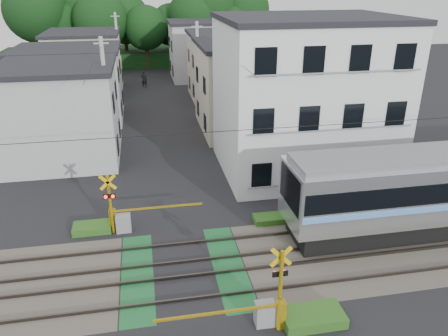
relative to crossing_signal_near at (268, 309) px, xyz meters
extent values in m
plane|color=black|center=(-2.59, 3.65, -0.71)|extent=(120.00, 120.00, 0.00)
cube|color=#47423A|center=(-2.59, 3.65, -0.71)|extent=(120.00, 6.00, 0.00)
cube|color=black|center=(-2.59, 3.65, -0.71)|extent=(5.20, 120.00, 0.00)
cube|color=#145126|center=(-4.49, 3.65, -0.70)|extent=(1.30, 6.00, 0.00)
cube|color=#145126|center=(-0.69, 3.65, -0.70)|extent=(1.30, 6.00, 0.00)
cube|color=#3F3833|center=(-2.59, 1.75, -0.64)|extent=(120.00, 0.08, 0.14)
cube|color=#3F3833|center=(-2.59, 3.15, -0.64)|extent=(120.00, 0.08, 0.14)
cube|color=#3F3833|center=(-2.59, 4.15, -0.64)|extent=(120.00, 0.08, 0.14)
cube|color=#3F3833|center=(-2.59, 5.55, -0.64)|extent=(120.00, 0.08, 0.14)
cube|color=black|center=(5.17, 4.85, -0.39)|extent=(2.57, 2.36, 0.64)
cube|color=black|center=(2.33, 4.85, 2.07)|extent=(0.10, 2.58, 1.67)
cylinder|color=yellow|center=(0.41, 0.05, 0.79)|extent=(0.14, 0.14, 3.00)
cube|color=yellow|center=(0.41, 0.15, 1.99)|extent=(0.77, 0.05, 0.77)
cube|color=yellow|center=(0.41, 0.15, 1.99)|extent=(0.77, 0.05, 0.77)
cube|color=black|center=(0.41, 0.15, 1.29)|extent=(0.55, 0.05, 0.20)
sphere|color=#FF0C07|center=(0.25, 0.21, 1.29)|extent=(0.16, 0.16, 0.16)
sphere|color=#FF0C07|center=(0.57, 0.21, 1.29)|extent=(0.16, 0.16, 0.16)
cube|color=gray|center=(-0.09, 0.05, -0.26)|extent=(0.70, 0.50, 0.90)
cube|color=yellow|center=(0.41, -0.20, -0.16)|extent=(0.30, 0.30, 1.10)
cube|color=yellow|center=(-1.84, -0.20, 0.29)|extent=(4.20, 0.08, 0.08)
cylinder|color=yellow|center=(-5.59, 7.25, 0.79)|extent=(0.14, 0.14, 3.00)
cube|color=yellow|center=(-5.59, 7.15, 1.99)|extent=(0.77, 0.05, 0.77)
cube|color=yellow|center=(-5.59, 7.15, 1.99)|extent=(0.77, 0.05, 0.77)
cube|color=black|center=(-5.59, 7.15, 1.29)|extent=(0.55, 0.05, 0.20)
sphere|color=#FF0C07|center=(-5.75, 7.09, 1.29)|extent=(0.16, 0.16, 0.16)
sphere|color=#FF0C07|center=(-5.43, 7.09, 1.29)|extent=(0.16, 0.16, 0.16)
cube|color=gray|center=(-5.09, 7.25, -0.26)|extent=(0.70, 0.50, 0.90)
cube|color=yellow|center=(-5.59, 7.50, -0.16)|extent=(0.30, 0.30, 1.10)
cube|color=yellow|center=(-3.34, 7.50, 0.29)|extent=(4.20, 0.08, 0.08)
cube|color=white|center=(5.91, 13.15, 3.79)|extent=(10.00, 8.00, 9.00)
cube|color=black|center=(5.91, 13.15, 8.44)|extent=(10.20, 8.16, 0.30)
cube|color=black|center=(2.21, 9.12, 0.79)|extent=(1.10, 0.06, 1.40)
cube|color=black|center=(4.66, 9.12, 0.79)|extent=(1.10, 0.06, 1.40)
cube|color=black|center=(7.11, 9.12, 0.79)|extent=(1.10, 0.06, 1.40)
cube|color=black|center=(9.56, 9.12, 0.79)|extent=(1.10, 0.06, 1.40)
cube|color=gray|center=(5.91, 8.90, 0.19)|extent=(9.00, 0.06, 0.08)
cube|color=black|center=(2.21, 9.12, 3.79)|extent=(1.10, 0.06, 1.40)
cube|color=black|center=(4.66, 9.12, 3.79)|extent=(1.10, 0.06, 1.40)
cube|color=black|center=(7.11, 9.12, 3.79)|extent=(1.10, 0.06, 1.40)
cube|color=black|center=(9.56, 9.12, 3.79)|extent=(1.10, 0.06, 1.40)
cube|color=gray|center=(5.91, 8.90, 3.19)|extent=(9.00, 0.06, 0.08)
cube|color=black|center=(2.21, 9.12, 6.79)|extent=(1.10, 0.06, 1.40)
cube|color=black|center=(4.66, 9.12, 6.79)|extent=(1.10, 0.06, 1.40)
cube|color=black|center=(7.11, 9.12, 6.79)|extent=(1.10, 0.06, 1.40)
cube|color=black|center=(9.56, 9.12, 6.79)|extent=(1.10, 0.06, 1.40)
cube|color=gray|center=(5.91, 8.90, 6.19)|extent=(9.00, 0.06, 0.08)
cube|color=#A9ACAF|center=(-9.09, 17.65, 2.29)|extent=(7.00, 7.00, 6.00)
cube|color=black|center=(-9.09, 17.65, 5.44)|extent=(7.35, 7.35, 0.30)
cube|color=black|center=(-5.56, 15.90, 0.59)|extent=(0.06, 1.00, 1.20)
cube|color=black|center=(-5.56, 19.40, 0.59)|extent=(0.06, 1.00, 1.20)
cube|color=black|center=(-5.56, 15.90, 3.39)|extent=(0.06, 1.00, 1.20)
cube|color=black|center=(-5.56, 19.40, 3.39)|extent=(0.06, 1.00, 1.20)
cube|color=beige|center=(4.21, 21.65, 2.54)|extent=(7.00, 8.00, 6.50)
cube|color=black|center=(4.21, 21.65, 5.94)|extent=(7.35, 8.40, 0.30)
cube|color=black|center=(0.68, 19.65, 0.59)|extent=(0.06, 1.00, 1.20)
cube|color=black|center=(0.68, 23.65, 0.59)|extent=(0.06, 1.00, 1.20)
cube|color=black|center=(0.68, 19.65, 3.39)|extent=(0.06, 1.00, 1.20)
cube|color=black|center=(0.68, 23.65, 3.39)|extent=(0.06, 1.00, 1.20)
cube|color=#A9ACAF|center=(-9.59, 26.65, 2.19)|extent=(8.00, 7.00, 5.80)
cube|color=black|center=(-9.59, 26.65, 5.24)|extent=(8.40, 7.35, 0.30)
cube|color=black|center=(-5.56, 24.90, 0.59)|extent=(0.06, 1.00, 1.20)
cube|color=black|center=(-5.56, 28.40, 0.59)|extent=(0.06, 1.00, 1.20)
cube|color=black|center=(-5.56, 24.90, 3.39)|extent=(0.06, 1.00, 1.20)
cube|color=black|center=(-5.56, 28.40, 3.39)|extent=(0.06, 1.00, 1.20)
cube|color=beige|center=(4.61, 31.65, 2.39)|extent=(7.00, 7.00, 6.20)
cube|color=black|center=(4.61, 31.65, 5.64)|extent=(7.35, 7.35, 0.30)
cube|color=black|center=(1.08, 29.90, 0.59)|extent=(0.06, 1.00, 1.20)
cube|color=black|center=(1.08, 33.40, 0.59)|extent=(0.06, 1.00, 1.20)
cube|color=black|center=(1.08, 29.90, 3.39)|extent=(0.06, 1.00, 1.20)
cube|color=black|center=(1.08, 33.40, 3.39)|extent=(0.06, 1.00, 1.20)
cube|color=beige|center=(-9.39, 36.65, 2.29)|extent=(7.00, 8.00, 6.00)
cube|color=black|center=(-9.39, 36.65, 5.44)|extent=(7.35, 8.40, 0.30)
cube|color=black|center=(-5.86, 34.65, 0.59)|extent=(0.06, 1.00, 1.20)
cube|color=black|center=(-5.86, 38.65, 0.59)|extent=(0.06, 1.00, 1.20)
cube|color=black|center=(-5.86, 34.65, 3.39)|extent=(0.06, 1.00, 1.20)
cube|color=black|center=(-5.86, 38.65, 3.39)|extent=(0.06, 1.00, 1.20)
cube|color=#A9ACAF|center=(3.91, 41.65, 2.49)|extent=(8.00, 7.00, 6.40)
cube|color=black|center=(3.91, 41.65, 5.84)|extent=(8.40, 7.35, 0.30)
cube|color=black|center=(-0.12, 39.90, 0.59)|extent=(0.06, 1.00, 1.20)
cube|color=black|center=(-0.12, 43.40, 0.59)|extent=(0.06, 1.00, 1.20)
cube|color=black|center=(-0.12, 39.90, 3.39)|extent=(0.06, 1.00, 1.20)
cube|color=black|center=(-0.12, 43.40, 3.39)|extent=(0.06, 1.00, 1.20)
cube|color=black|center=(-2.59, 53.65, 0.29)|extent=(40.00, 10.00, 2.00)
cylinder|color=#332114|center=(-16.37, 50.81, 2.14)|extent=(0.50, 0.50, 5.70)
sphere|color=black|center=(-16.37, 50.81, 6.70)|extent=(7.98, 7.98, 7.98)
cylinder|color=#332114|center=(-13.46, 51.69, 1.51)|extent=(0.50, 0.50, 4.45)
sphere|color=black|center=(-13.46, 51.69, 5.07)|extent=(6.22, 6.22, 6.22)
cylinder|color=#332114|center=(-10.84, 53.86, 2.21)|extent=(0.50, 0.50, 5.84)
sphere|color=black|center=(-10.84, 53.86, 6.89)|extent=(8.18, 8.18, 8.18)
cylinder|color=#332114|center=(-8.32, 48.67, 1.73)|extent=(0.50, 0.50, 4.89)
sphere|color=black|center=(-8.32, 48.67, 5.65)|extent=(6.85, 6.85, 6.85)
cylinder|color=#332114|center=(-5.51, 51.71, 1.71)|extent=(0.50, 0.50, 4.84)
sphere|color=black|center=(-5.51, 51.71, 5.58)|extent=(6.78, 6.78, 6.78)
cylinder|color=#332114|center=(-2.79, 48.85, 1.33)|extent=(0.50, 0.50, 4.08)
sphere|color=black|center=(-2.79, 48.85, 4.60)|extent=(5.72, 5.72, 5.72)
cylinder|color=#332114|center=(0.83, 52.26, 1.33)|extent=(0.50, 0.50, 4.08)
sphere|color=black|center=(0.83, 52.26, 4.59)|extent=(5.71, 5.71, 5.71)
cylinder|color=#332114|center=(3.74, 50.00, 1.80)|extent=(0.50, 0.50, 5.02)
sphere|color=black|center=(3.74, 50.00, 5.81)|extent=(7.02, 7.02, 7.02)
cylinder|color=#332114|center=(5.75, 51.26, 2.27)|extent=(0.50, 0.50, 5.96)
sphere|color=black|center=(5.75, 51.26, 7.04)|extent=(8.34, 8.34, 8.34)
cylinder|color=#332114|center=(8.77, 49.85, 1.35)|extent=(0.50, 0.50, 4.12)
sphere|color=black|center=(8.77, 49.85, 4.64)|extent=(5.76, 5.76, 5.76)
cylinder|color=#332114|center=(10.70, 51.78, 2.04)|extent=(0.50, 0.50, 5.50)
sphere|color=black|center=(10.70, 51.78, 6.44)|extent=(7.70, 7.70, 7.70)
cube|color=black|center=(3.41, 4.85, 4.89)|extent=(60.00, 0.02, 0.02)
cylinder|color=#A5A5A0|center=(-5.99, 16.65, 3.29)|extent=(0.26, 0.26, 8.00)
cube|color=#A5A5A0|center=(-5.99, 16.65, 6.89)|extent=(0.90, 0.08, 0.08)
cylinder|color=#A5A5A0|center=(1.01, 25.65, 3.29)|extent=(0.26, 0.26, 8.00)
cube|color=#A5A5A0|center=(1.01, 25.65, 6.89)|extent=(0.90, 0.08, 0.08)
cylinder|color=#A5A5A0|center=(-5.99, 37.65, 3.29)|extent=(0.26, 0.26, 8.00)
cube|color=#A5A5A0|center=(-5.99, 37.65, 6.89)|extent=(0.90, 0.08, 0.08)
cube|color=black|center=(-5.99, 27.15, 6.69)|extent=(0.02, 42.00, 0.02)
cube|color=black|center=(1.01, 27.15, 6.69)|extent=(0.02, 42.00, 0.02)
imported|color=black|center=(-3.49, 37.81, 0.21)|extent=(0.74, 0.56, 1.83)
cube|color=#2D5E1E|center=(1.61, -0.15, -0.51)|extent=(2.20, 1.20, 0.40)
cube|color=#2D5E1E|center=(-6.59, 7.55, -0.53)|extent=(1.80, 1.00, 0.36)
cube|color=#2D5E1E|center=(2.01, 6.85, -0.56)|extent=(1.50, 0.90, 0.30)
camera|label=1|loc=(-3.70, -11.40, 10.48)|focal=35.00mm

